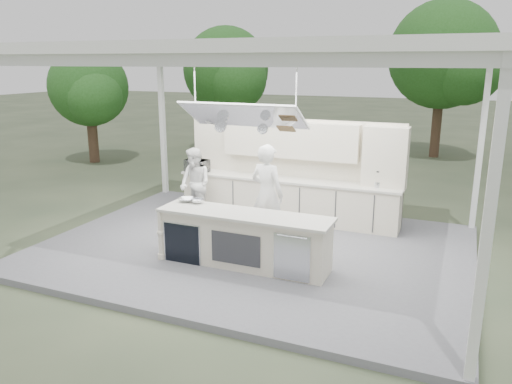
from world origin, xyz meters
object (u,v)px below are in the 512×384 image
at_px(back_counter, 287,199).
at_px(head_chef, 267,194).
at_px(demo_island, 243,239).
at_px(sous_chef, 195,184).

relative_size(back_counter, head_chef, 2.59).
xyz_separation_m(demo_island, head_chef, (-0.05, 1.25, 0.51)).
height_order(demo_island, head_chef, head_chef).
distance_m(demo_island, head_chef, 1.35).
bearing_deg(head_chef, back_counter, -70.74).
distance_m(head_chef, sous_chef, 2.20).
height_order(head_chef, sous_chef, head_chef).
bearing_deg(sous_chef, head_chef, 4.46).
height_order(demo_island, back_counter, same).
relative_size(demo_island, head_chef, 1.58).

